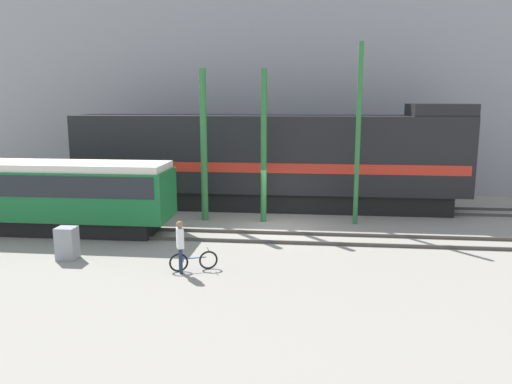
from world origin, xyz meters
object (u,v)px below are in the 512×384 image
at_px(utility_pole_center, 264,147).
at_px(bicycle, 194,261).
at_px(person, 180,241).
at_px(utility_pole_right, 358,135).
at_px(utility_pole_left, 204,146).
at_px(freight_locomotive, 270,160).
at_px(streetcar, 39,192).
at_px(signal_box, 67,243).

bearing_deg(utility_pole_center, bicycle, -103.28).
height_order(person, utility_pole_right, utility_pole_right).
distance_m(person, utility_pole_left, 7.98).
xyz_separation_m(freight_locomotive, bicycle, (-1.74, -10.22, -2.26)).
bearing_deg(streetcar, utility_pole_left, 23.89).
relative_size(freight_locomotive, utility_pole_right, 2.46).
bearing_deg(utility_pole_right, freight_locomotive, 145.22).
bearing_deg(freight_locomotive, utility_pole_center, -90.61).
height_order(freight_locomotive, utility_pole_right, utility_pole_right).
xyz_separation_m(freight_locomotive, utility_pole_center, (-0.03, -2.99, 0.99)).
height_order(utility_pole_center, signal_box, utility_pole_center).
bearing_deg(streetcar, bicycle, -28.33).
bearing_deg(signal_box, utility_pole_right, 30.84).
height_order(person, utility_pole_center, utility_pole_center).
distance_m(streetcar, utility_pole_center, 10.21).
height_order(utility_pole_right, signal_box, utility_pole_right).
bearing_deg(bicycle, person, -141.18).
height_order(streetcar, utility_pole_center, utility_pole_center).
bearing_deg(utility_pole_right, utility_pole_left, 180.00).
bearing_deg(signal_box, utility_pole_center, 44.68).
relative_size(bicycle, person, 0.87).
distance_m(bicycle, person, 0.92).
bearing_deg(streetcar, signal_box, -49.68).
distance_m(person, utility_pole_right, 10.35).
bearing_deg(utility_pole_left, person, -84.14).
distance_m(streetcar, bicycle, 9.08).
height_order(utility_pole_left, signal_box, utility_pole_left).
bearing_deg(freight_locomotive, utility_pole_left, -134.04).
xyz_separation_m(freight_locomotive, utility_pole_right, (4.30, -2.99, 1.56)).
distance_m(utility_pole_left, utility_pole_right, 7.21).
bearing_deg(signal_box, utility_pole_left, 60.17).
bearing_deg(utility_pole_center, freight_locomotive, 89.39).
xyz_separation_m(bicycle, utility_pole_left, (-1.15, 7.24, 3.27)).
height_order(bicycle, utility_pole_center, utility_pole_center).
xyz_separation_m(streetcar, utility_pole_left, (6.74, 2.99, 1.82)).
distance_m(streetcar, person, 8.81).
bearing_deg(bicycle, signal_box, 171.66).
relative_size(bicycle, utility_pole_center, 0.22).
relative_size(bicycle, utility_pole_right, 0.19).
bearing_deg(person, signal_box, 167.30).
relative_size(freight_locomotive, streetcar, 1.75).
height_order(freight_locomotive, signal_box, freight_locomotive).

